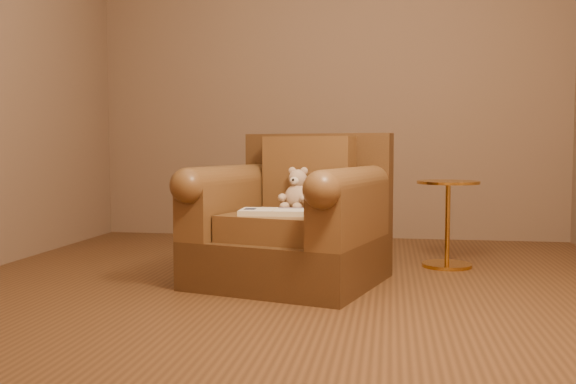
# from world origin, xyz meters

# --- Properties ---
(floor) EXTENTS (4.00, 4.00, 0.00)m
(floor) POSITION_xyz_m (0.00, 0.00, 0.00)
(floor) COLOR brown
(floor) RESTS_ON ground
(armchair) EXTENTS (1.17, 1.14, 0.86)m
(armchair) POSITION_xyz_m (-0.02, 0.11, 0.33)
(armchair) COLOR #4B3119
(armchair) RESTS_ON floor
(teddy_bear) EXTENTS (0.18, 0.21, 0.26)m
(teddy_bear) POSITION_xyz_m (-0.01, 0.19, 0.51)
(teddy_bear) COLOR tan
(teddy_bear) RESTS_ON armchair
(guidebook) EXTENTS (0.39, 0.25, 0.03)m
(guidebook) POSITION_xyz_m (-0.09, -0.10, 0.43)
(guidebook) COLOR beige
(guidebook) RESTS_ON armchair
(side_table) EXTENTS (0.40, 0.40, 0.56)m
(side_table) POSITION_xyz_m (0.90, 0.72, 0.30)
(side_table) COLOR gold
(side_table) RESTS_ON floor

